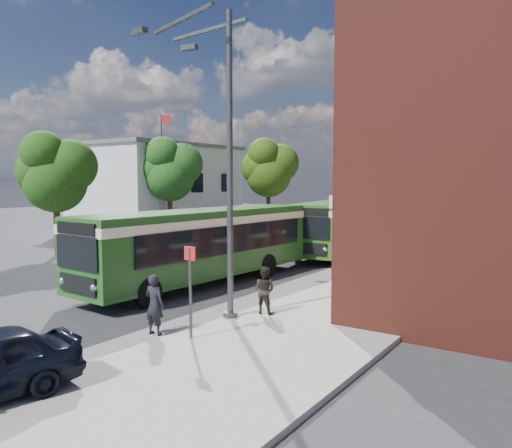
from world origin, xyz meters
The scene contains 14 objects.
ground centered at (0.00, 0.00, 0.00)m, with size 120.00×120.00×0.00m, color #2B2B2E.
pavement centered at (7.00, 8.00, 0.07)m, with size 6.00×48.00×0.15m, color gray.
kerb_line centered at (3.95, 8.00, 0.01)m, with size 0.12×48.00×0.01m, color beige.
white_building centered at (-18.00, 18.00, 3.66)m, with size 9.40×13.40×7.30m.
flagpole centered at (-12.45, 13.00, 4.94)m, with size 0.95×0.10×9.00m.
street_lamp centered at (4.84, -2.00, 4.79)m, with size 2.96×2.38×9.00m.
bus_stop_sign centered at (5.60, -4.20, 1.51)m, with size 0.35×0.08×2.52m.
bus_front centered at (1.01, 1.64, 1.83)m, with size 3.16×11.57×3.02m.
bus_rear centered at (1.91, 12.70, 1.83)m, with size 4.20×11.17×3.02m.
pedestrian_a centered at (4.60, -4.49, 0.95)m, with size 0.59×0.39×1.61m, color black.
pedestrian_b centered at (5.82, -1.11, 0.87)m, with size 0.70×0.55×1.45m, color black.
tree_left centered at (-10.76, 3.01, 4.67)m, with size 4.08×3.88×6.89m.
tree_mid centered at (-12.66, 13.96, 5.06)m, with size 4.42×4.20×7.46m.
tree_right centered at (-9.54, 22.91, 5.32)m, with size 4.64×4.41×7.84m.
Camera 1 is at (14.03, -13.58, 4.20)m, focal length 35.00 mm.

